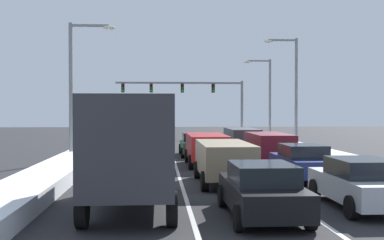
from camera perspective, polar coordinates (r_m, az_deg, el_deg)
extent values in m
plane|color=#28282B|center=(25.62, 1.95, -5.50)|extent=(120.99, 120.99, 0.00)
cube|color=silver|center=(30.42, 4.24, -4.44)|extent=(0.14, 51.19, 0.01)
cube|color=silver|center=(30.12, -2.20, -4.49)|extent=(0.14, 51.19, 0.01)
cube|color=white|center=(31.58, 13.82, -3.70)|extent=(1.69, 51.19, 0.62)
cube|color=white|center=(30.40, -12.26, -3.91)|extent=(1.99, 51.19, 0.59)
cube|color=#B7BABF|center=(15.79, 19.07, -7.43)|extent=(1.82, 4.50, 0.70)
cube|color=black|center=(15.57, 19.30, -5.31)|extent=(1.64, 2.20, 0.55)
cube|color=red|center=(13.50, 20.03, -8.38)|extent=(0.24, 0.08, 0.14)
cylinder|color=black|center=(16.96, 14.19, -7.84)|extent=(0.22, 0.66, 0.66)
cylinder|color=black|center=(17.59, 19.76, -7.55)|extent=(0.22, 0.66, 0.66)
cylinder|color=black|center=(14.09, 18.18, -9.71)|extent=(0.22, 0.66, 0.66)
cube|color=navy|center=(21.41, 12.74, -5.14)|extent=(1.82, 4.50, 0.70)
cube|color=black|center=(21.21, 12.87, -3.56)|extent=(1.64, 2.20, 0.55)
cube|color=red|center=(19.11, 12.65, -5.54)|extent=(0.24, 0.08, 0.14)
cube|color=red|center=(19.55, 16.56, -5.41)|extent=(0.24, 0.08, 0.14)
cylinder|color=black|center=(22.71, 9.45, -5.53)|extent=(0.22, 0.66, 0.66)
cylinder|color=black|center=(23.18, 13.75, -5.41)|extent=(0.22, 0.66, 0.66)
cylinder|color=black|center=(19.73, 11.55, -6.56)|extent=(0.22, 0.66, 0.66)
cylinder|color=black|center=(20.27, 16.43, -6.37)|extent=(0.22, 0.66, 0.66)
cube|color=maroon|center=(27.59, 8.97, -2.85)|extent=(1.95, 4.90, 1.25)
cube|color=black|center=(25.23, 10.20, -2.61)|extent=(1.56, 0.06, 0.55)
cube|color=red|center=(25.09, 8.46, -3.48)|extent=(0.20, 0.08, 0.28)
cube|color=red|center=(25.47, 11.90, -3.42)|extent=(0.20, 0.08, 0.28)
cylinder|color=black|center=(29.11, 6.38, -3.97)|extent=(0.25, 0.74, 0.74)
cylinder|color=black|center=(29.51, 10.04, -3.91)|extent=(0.25, 0.74, 0.74)
cylinder|color=black|center=(25.79, 7.74, -4.64)|extent=(0.25, 0.74, 0.74)
cylinder|color=black|center=(26.24, 11.84, -4.55)|extent=(0.25, 0.74, 0.74)
cube|color=#38383D|center=(34.53, 5.86, -2.04)|extent=(1.95, 4.90, 1.25)
cube|color=black|center=(32.14, 6.59, -1.79)|extent=(1.56, 0.06, 0.55)
cube|color=red|center=(32.04, 5.22, -2.47)|extent=(0.20, 0.08, 0.28)
cube|color=red|center=(32.33, 7.95, -2.44)|extent=(0.20, 0.08, 0.28)
cylinder|color=black|center=(36.10, 3.90, -2.97)|extent=(0.25, 0.74, 0.74)
cylinder|color=black|center=(36.41, 6.88, -2.94)|extent=(0.25, 0.74, 0.74)
cylinder|color=black|center=(32.75, 4.72, -3.39)|extent=(0.25, 0.74, 0.74)
cylinder|color=black|center=(33.09, 7.99, -3.36)|extent=(0.25, 0.74, 0.74)
cube|color=black|center=(13.76, 8.13, -8.65)|extent=(1.82, 4.50, 0.70)
cube|color=black|center=(13.52, 8.27, -6.23)|extent=(1.64, 2.20, 0.55)
cube|color=red|center=(11.48, 7.04, -10.01)|extent=(0.24, 0.08, 0.14)
cube|color=red|center=(11.82, 13.74, -9.71)|extent=(0.24, 0.08, 0.14)
cylinder|color=black|center=(15.16, 3.56, -8.87)|extent=(0.22, 0.66, 0.66)
cylinder|color=black|center=(15.50, 10.17, -8.67)|extent=(0.22, 0.66, 0.66)
cylinder|color=black|center=(12.16, 5.50, -11.40)|extent=(0.22, 0.66, 0.66)
cylinder|color=black|center=(12.57, 13.69, -11.01)|extent=(0.22, 0.66, 0.66)
cube|color=#937F60|center=(19.64, 3.80, -4.47)|extent=(1.95, 4.90, 1.25)
cube|color=black|center=(17.24, 4.88, -4.34)|extent=(1.56, 0.06, 0.55)
cube|color=red|center=(17.19, 2.29, -5.61)|extent=(0.20, 0.08, 0.28)
cube|color=red|center=(17.43, 7.42, -5.53)|extent=(0.20, 0.08, 0.28)
cylinder|color=black|center=(21.29, 0.61, -5.86)|extent=(0.25, 0.74, 0.74)
cylinder|color=black|center=(21.53, 5.71, -5.78)|extent=(0.25, 0.74, 0.74)
cylinder|color=black|center=(17.94, 1.48, -7.18)|extent=(0.25, 0.74, 0.74)
cylinder|color=black|center=(18.22, 7.52, -7.06)|extent=(0.25, 0.74, 0.74)
cube|color=maroon|center=(26.02, 1.73, -3.08)|extent=(1.95, 4.90, 1.25)
cube|color=black|center=(23.61, 2.32, -2.85)|extent=(1.56, 0.06, 0.55)
cube|color=red|center=(23.58, 0.42, -3.77)|extent=(0.20, 0.08, 0.28)
cube|color=red|center=(23.75, 4.19, -3.73)|extent=(0.20, 0.08, 0.28)
cylinder|color=black|center=(27.69, -0.59, -4.23)|extent=(0.25, 0.74, 0.74)
cylinder|color=black|center=(27.87, 3.34, -4.19)|extent=(0.25, 0.74, 0.74)
cylinder|color=black|center=(24.32, -0.12, -4.98)|extent=(0.25, 0.74, 0.74)
cylinder|color=black|center=(24.52, 4.36, -4.93)|extent=(0.25, 0.74, 0.74)
cube|color=#1E5633|center=(31.70, 0.38, -3.07)|extent=(1.82, 4.50, 0.70)
cube|color=black|center=(31.51, 0.40, -1.99)|extent=(1.64, 2.20, 0.55)
cube|color=red|center=(29.46, -0.64, -3.16)|extent=(0.24, 0.08, 0.14)
cube|color=red|center=(29.57, 2.05, -3.14)|extent=(0.24, 0.08, 0.14)
cylinder|color=black|center=(33.22, -1.35, -3.40)|extent=(0.22, 0.66, 0.66)
cylinder|color=black|center=(33.34, 1.71, -3.38)|extent=(0.22, 0.66, 0.66)
cylinder|color=black|center=(30.13, -1.08, -3.86)|extent=(0.22, 0.66, 0.66)
cylinder|color=black|center=(30.27, 2.29, -3.84)|extent=(0.22, 0.66, 0.66)
cube|color=silver|center=(17.49, -6.55, -3.47)|extent=(2.35, 2.20, 2.00)
cube|color=#333338|center=(13.87, -7.23, -2.62)|extent=(2.35, 5.00, 2.60)
cylinder|color=black|center=(18.00, -10.10, -6.88)|extent=(0.28, 0.92, 0.92)
cylinder|color=black|center=(17.90, -2.87, -6.91)|extent=(0.28, 0.92, 0.92)
cylinder|color=black|center=(12.72, -12.75, -10.26)|extent=(0.28, 0.92, 0.92)
cylinder|color=black|center=(12.58, -2.40, -10.36)|extent=(0.28, 0.92, 0.92)
cube|color=slate|center=(23.05, -5.72, -4.67)|extent=(1.82, 4.50, 0.70)
cube|color=black|center=(22.85, -5.74, -3.20)|extent=(1.64, 2.20, 0.55)
cube|color=red|center=(20.89, -7.81, -4.95)|extent=(0.24, 0.08, 0.14)
cube|color=red|center=(20.84, -4.00, -4.96)|extent=(0.24, 0.08, 0.14)
cylinder|color=black|center=(24.67, -7.68, -4.99)|extent=(0.22, 0.66, 0.66)
cylinder|color=black|center=(24.62, -3.53, -5.00)|extent=(0.22, 0.66, 0.66)
cylinder|color=black|center=(21.60, -8.22, -5.87)|extent=(0.22, 0.66, 0.66)
cylinder|color=black|center=(21.54, -3.47, -5.88)|extent=(0.22, 0.66, 0.66)
cube|color=#B7BABF|center=(29.73, -5.03, -3.36)|extent=(1.82, 4.50, 0.70)
cube|color=black|center=(29.54, -5.04, -2.21)|extent=(1.64, 2.20, 0.55)
cube|color=red|center=(27.55, -6.56, -3.47)|extent=(0.24, 0.08, 0.14)
cube|color=red|center=(27.52, -3.67, -3.47)|extent=(0.24, 0.08, 0.14)
cylinder|color=black|center=(31.33, -6.61, -3.68)|extent=(0.22, 0.66, 0.66)
cylinder|color=black|center=(31.29, -3.34, -3.68)|extent=(0.22, 0.66, 0.66)
cylinder|color=black|center=(28.24, -6.90, -4.21)|extent=(0.22, 0.66, 0.66)
cylinder|color=black|center=(28.21, -3.27, -4.21)|extent=(0.22, 0.66, 0.66)
cube|color=navy|center=(35.41, -5.57, -2.63)|extent=(1.82, 4.50, 0.70)
cube|color=black|center=(35.22, -5.58, -1.66)|extent=(1.64, 2.20, 0.55)
cube|color=red|center=(33.23, -6.87, -2.68)|extent=(0.24, 0.08, 0.14)
cube|color=red|center=(33.19, -4.48, -2.68)|extent=(0.24, 0.08, 0.14)
cylinder|color=black|center=(37.01, -6.88, -2.93)|extent=(0.22, 0.66, 0.66)
cylinder|color=black|center=(36.96, -4.12, -2.93)|extent=(0.22, 0.66, 0.66)
cylinder|color=black|center=(33.92, -7.15, -3.31)|extent=(0.22, 0.66, 0.66)
cylinder|color=black|center=(33.87, -4.13, -3.31)|extent=(0.22, 0.66, 0.66)
cylinder|color=slate|center=(54.02, 5.87, 1.30)|extent=(0.28, 0.28, 6.20)
cube|color=slate|center=(53.36, -1.50, 4.37)|extent=(13.86, 0.20, 0.20)
cube|color=black|center=(53.62, 2.50, 3.74)|extent=(0.34, 0.34, 0.95)
sphere|color=#4C0A0A|center=(53.45, 2.52, 4.05)|extent=(0.22, 0.22, 0.22)
sphere|color=#593F0C|center=(53.44, 2.52, 3.75)|extent=(0.22, 0.22, 0.22)
sphere|color=green|center=(53.42, 2.52, 3.44)|extent=(0.22, 0.22, 0.22)
cube|color=black|center=(53.35, -1.14, 3.75)|extent=(0.34, 0.34, 0.95)
sphere|color=#4C0A0A|center=(53.17, -1.13, 4.07)|extent=(0.22, 0.22, 0.22)
sphere|color=#593F0C|center=(53.16, -1.13, 3.76)|extent=(0.22, 0.22, 0.22)
sphere|color=green|center=(53.15, -1.13, 3.45)|extent=(0.22, 0.22, 0.22)
cube|color=black|center=(53.29, -4.80, 3.75)|extent=(0.34, 0.34, 0.95)
sphere|color=#4C0A0A|center=(53.12, -4.81, 4.07)|extent=(0.22, 0.22, 0.22)
sphere|color=#593F0C|center=(53.10, -4.81, 3.76)|extent=(0.22, 0.22, 0.22)
sphere|color=green|center=(53.09, -4.81, 3.45)|extent=(0.22, 0.22, 0.22)
cube|color=black|center=(53.42, -8.09, 3.74)|extent=(0.34, 0.34, 0.95)
sphere|color=#4C0A0A|center=(53.25, -8.11, 4.05)|extent=(0.22, 0.22, 0.22)
sphere|color=#593F0C|center=(53.24, -8.11, 3.74)|extent=(0.22, 0.22, 0.22)
sphere|color=green|center=(53.22, -8.11, 3.44)|extent=(0.22, 0.22, 0.22)
cylinder|color=gray|center=(38.46, 12.11, 3.05)|extent=(0.22, 0.22, 8.51)
cube|color=gray|center=(38.53, 10.54, 9.19)|extent=(2.20, 0.14, 0.14)
ellipsoid|color=#EAE5C6|center=(38.26, 8.93, 9.10)|extent=(0.70, 0.36, 0.24)
cylinder|color=gray|center=(47.49, 9.12, 2.31)|extent=(0.22, 0.22, 7.86)
cube|color=gray|center=(47.48, 7.83, 6.88)|extent=(2.20, 0.14, 0.14)
ellipsoid|color=#EAE5C6|center=(47.26, 6.51, 6.79)|extent=(0.70, 0.36, 0.24)
cylinder|color=gray|center=(28.90, -14.01, 3.17)|extent=(0.22, 0.22, 8.00)
cube|color=gray|center=(29.12, -11.88, 10.78)|extent=(2.20, 0.14, 0.14)
ellipsoid|color=#EAE5C6|center=(28.98, -9.69, 10.63)|extent=(0.70, 0.36, 0.24)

